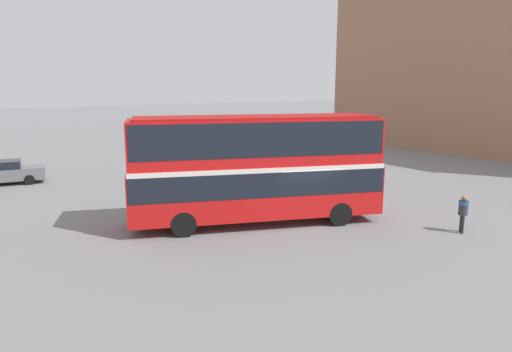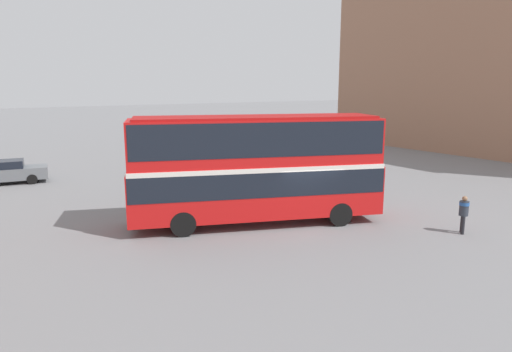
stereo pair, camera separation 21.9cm
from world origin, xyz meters
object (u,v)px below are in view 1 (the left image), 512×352
(double_decker_bus, at_px, (256,163))
(parked_car_kerb_far, at_px, (239,165))
(pedestrian_foreground, at_px, (463,210))
(parked_car_kerb_near, at_px, (1,173))

(double_decker_bus, height_order, parked_car_kerb_far, double_decker_bus)
(pedestrian_foreground, height_order, parked_car_kerb_near, pedestrian_foreground)
(pedestrian_foreground, height_order, parked_car_kerb_far, pedestrian_foreground)
(parked_car_kerb_near, xyz_separation_m, parked_car_kerb_far, (13.08, -6.24, 0.04))
(pedestrian_foreground, xyz_separation_m, parked_car_kerb_near, (-14.23, 21.15, -0.22))
(pedestrian_foreground, relative_size, parked_car_kerb_far, 0.38)
(pedestrian_foreground, bearing_deg, double_decker_bus, 6.40)
(double_decker_bus, height_order, parked_car_kerb_near, double_decker_bus)
(double_decker_bus, xyz_separation_m, parked_car_kerb_near, (-8.11, 15.26, -1.93))
(parked_car_kerb_near, distance_m, parked_car_kerb_far, 14.49)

